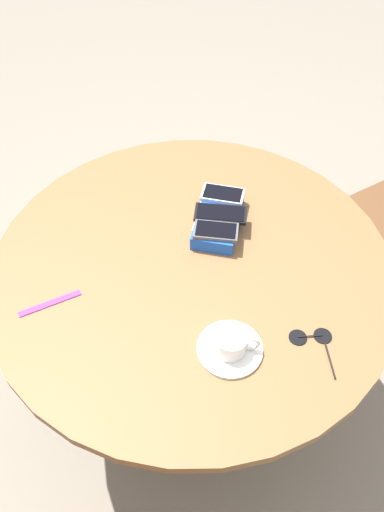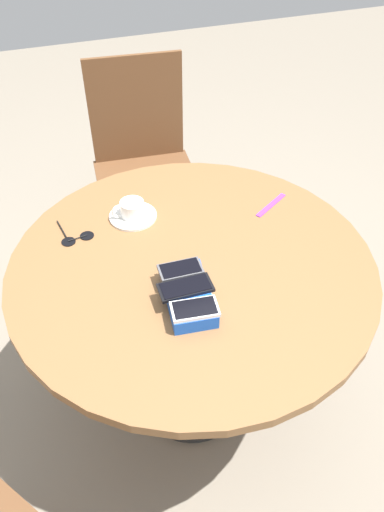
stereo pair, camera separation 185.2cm
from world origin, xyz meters
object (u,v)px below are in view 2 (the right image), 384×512
Objects in this scene: phone_black at (185,287)px; phone_box at (188,295)px; lanyard_strap at (271,205)px; round_table at (192,283)px; sunglasses at (76,238)px; saucer at (133,216)px; phone_gray at (181,270)px; phone_white at (195,309)px; coffee_cup at (131,209)px; chair_near_window at (144,167)px.

phone_box is at bearing -128.42° from phone_black.
round_table is at bearing 116.56° from lanyard_strap.
phone_black is at bearing -146.49° from sunglasses.
phone_box is at bearing -173.10° from saucer.
phone_box is at bearing 177.31° from phone_gray.
phone_white is 0.55m from lanyard_strap.
saucer is at bearing 6.90° from phone_box.
round_table is 8.12× the size of sunglasses.
coffee_cup is (-0.00, 0.00, 0.03)m from saucer.
chair_near_window is at bearing -8.02° from phone_white.
phone_box reaches higher than sunglasses.
phone_black is (0.00, 0.01, 0.03)m from phone_box.
phone_box is 2.22× the size of coffee_cup.
round_table is at bearing -17.69° from phone_white.
coffee_cup is at bearing 78.55° from lanyard_strap.
phone_white reaches higher than phone_box.
phone_box reaches higher than lanyard_strap.
phone_black reaches higher than round_table.
chair_near_window reaches higher than lanyard_strap.
coffee_cup is (0.26, 0.11, 0.13)m from round_table.
phone_gray is 0.46m from lanyard_strap.
phone_box is (-0.14, 0.06, 0.11)m from round_table.
phone_gray is 0.13× the size of chair_near_window.
phone_gray reaches higher than saucer.
phone_gray is at bearing -7.53° from phone_black.
phone_gray reaches higher than sunglasses.
phone_black is (-0.14, 0.07, 0.14)m from round_table.
chair_near_window is (0.63, -0.19, -0.24)m from saucer.
phone_gray is (0.07, -0.00, 0.03)m from phone_box.
chair_near_window is (1.03, -0.15, -0.25)m from phone_box.
phone_box is 0.08m from phone_white.
phone_black is 0.95× the size of saucer.
phone_box is at bearing -146.20° from sunglasses.
chair_near_window is at bearing -17.47° from coffee_cup.
round_table is 0.17m from phone_gray.
round_table is 4.58× the size of phone_box.
phone_white is 1.21× the size of coffee_cup.
phone_box is 0.43m from sunglasses.
lanyard_strap is 0.79m from chair_near_window.
phone_white is 1.05× the size of phone_gray.
round_table is at bearing -157.08° from saucer.
phone_box is 0.40m from coffee_cup.
round_table is 10.16× the size of coffee_cup.
sunglasses is 0.81m from chair_near_window.
phone_white reaches higher than lanyard_strap.
chair_near_window reaches higher than phone_white.
phone_black reaches higher than lanyard_strap.
phone_box is 1.77× the size of sunglasses.
phone_white is at bearing 173.91° from phone_box.
lanyard_strap is 0.16× the size of chair_near_window.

